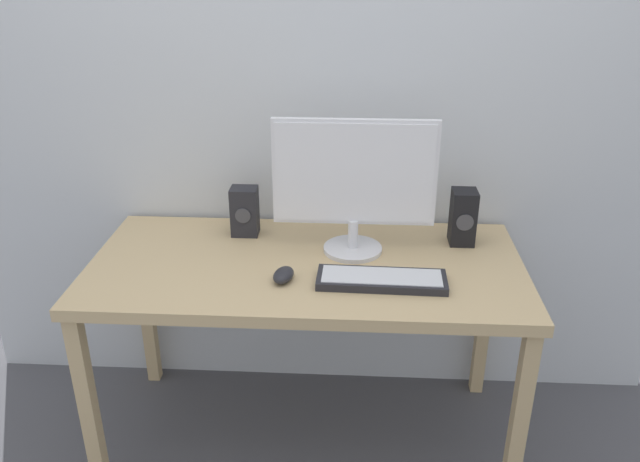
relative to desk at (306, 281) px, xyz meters
The scene contains 8 objects.
ground_plane 0.70m from the desk, ahead, with size 6.00×6.00×0.00m, color #4C4C51.
wall_back 0.90m from the desk, 90.00° to the left, with size 2.87×0.04×3.00m, color silver.
desk is the anchor object (origin of this frame).
monitor 0.39m from the desk, 33.11° to the left, with size 0.57×0.21×0.48m.
keyboard_primary 0.31m from the desk, 28.31° to the right, with size 0.43×0.15×0.03m.
mouse 0.18m from the desk, 114.90° to the right, with size 0.06×0.10×0.04m, color #232328.
speaker_right 0.62m from the desk, 18.76° to the left, with size 0.09×0.10×0.20m.
speaker_left 0.37m from the desk, 138.44° to the left, with size 0.10×0.09×0.19m.
Camera 1 is at (0.16, -1.99, 1.80)m, focal length 36.07 mm.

